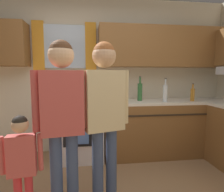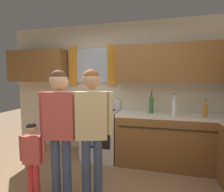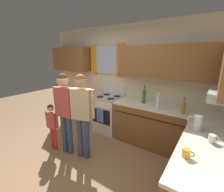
# 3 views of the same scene
# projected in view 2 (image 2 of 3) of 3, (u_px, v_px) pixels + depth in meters

# --- Properties ---
(back_wall_unit) EXTENTS (4.60, 0.42, 2.60)m
(back_wall_unit) POSITION_uv_depth(u_px,v_px,m) (117.00, 80.00, 3.32)
(back_wall_unit) COLOR beige
(back_wall_unit) RESTS_ON ground
(kitchen_counter_run) EXTENTS (2.17, 2.23, 0.90)m
(kitchen_counter_run) POSITION_uv_depth(u_px,v_px,m) (211.00, 154.00, 2.33)
(kitchen_counter_run) COLOR brown
(kitchen_counter_run) RESTS_ON ground
(stove_oven) EXTENTS (0.64, 0.67, 1.10)m
(stove_oven) POSITION_uv_depth(u_px,v_px,m) (101.00, 133.00, 3.21)
(stove_oven) COLOR silver
(stove_oven) RESTS_ON ground
(bottle_tall_clear) EXTENTS (0.07, 0.07, 0.37)m
(bottle_tall_clear) POSITION_uv_depth(u_px,v_px,m) (174.00, 107.00, 2.70)
(bottle_tall_clear) COLOR silver
(bottle_tall_clear) RESTS_ON kitchen_counter_run
(bottle_oil_amber) EXTENTS (0.06, 0.06, 0.29)m
(bottle_oil_amber) POSITION_uv_depth(u_px,v_px,m) (205.00, 110.00, 2.61)
(bottle_oil_amber) COLOR #B27223
(bottle_oil_amber) RESTS_ON kitchen_counter_run
(bottle_wine_green) EXTENTS (0.08, 0.08, 0.39)m
(bottle_wine_green) POSITION_uv_depth(u_px,v_px,m) (151.00, 105.00, 2.94)
(bottle_wine_green) COLOR #2D6633
(bottle_wine_green) RESTS_ON kitchen_counter_run
(adult_holding_child) EXTENTS (0.49, 0.22, 1.60)m
(adult_holding_child) POSITION_uv_depth(u_px,v_px,m) (60.00, 120.00, 1.97)
(adult_holding_child) COLOR #38476B
(adult_holding_child) RESTS_ON ground
(adult_in_plaid) EXTENTS (0.48, 0.25, 1.60)m
(adult_in_plaid) POSITION_uv_depth(u_px,v_px,m) (92.00, 120.00, 1.96)
(adult_in_plaid) COLOR #38476B
(adult_in_plaid) RESTS_ON ground
(small_child) EXTENTS (0.33, 0.13, 0.98)m
(small_child) POSITION_uv_depth(u_px,v_px,m) (33.00, 152.00, 2.00)
(small_child) COLOR red
(small_child) RESTS_ON ground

